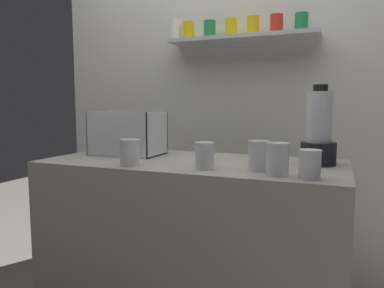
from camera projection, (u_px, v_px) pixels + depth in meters
The scene contains 9 objects.
counter at pixel (192, 252), 1.78m from camera, with size 1.40×0.64×0.90m, color #9E998E.
back_wall_unit at pixel (235, 90), 2.39m from camera, with size 2.60×0.24×2.50m.
carrot_display_bin at pixel (128, 141), 1.94m from camera, with size 0.36×0.23×0.23m.
blender_pitcher at pixel (319, 133), 1.60m from camera, with size 0.15×0.15×0.35m.
juice_cup_carrot_far_left at pixel (130, 154), 1.58m from camera, with size 0.09×0.09×0.12m.
juice_cup_pomegranate_left at pixel (205, 157), 1.51m from camera, with size 0.08×0.08×0.11m.
juice_cup_orange_middle at pixel (258, 158), 1.46m from camera, with size 0.08×0.08×0.12m.
juice_cup_mango_right at pixel (277, 162), 1.36m from camera, with size 0.09×0.09×0.12m.
juice_cup_carrot_far_right at pixel (310, 166), 1.30m from camera, with size 0.08×0.08×0.11m.
Camera 1 is at (0.64, -1.58, 1.17)m, focal length 33.97 mm.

